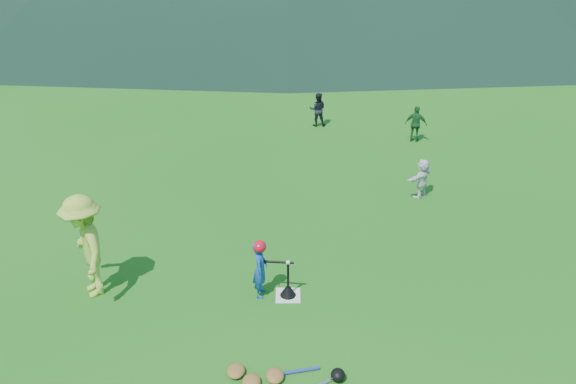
{
  "coord_description": "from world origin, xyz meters",
  "views": [
    {
      "loc": [
        -0.0,
        -8.41,
        6.33
      ],
      "look_at": [
        0.0,
        2.5,
        0.9
      ],
      "focal_mm": 35.0,
      "sensor_mm": 36.0,
      "label": 1
    }
  ],
  "objects_px": {
    "home_plate": "(288,295)",
    "adult_coach": "(86,246)",
    "fielder_c": "(416,124)",
    "batting_tee": "(288,290)",
    "batter_child": "(260,269)",
    "fielder_d": "(422,178)",
    "equipment_pile": "(275,376)",
    "fielder_b": "(318,109)"
  },
  "relations": [
    {
      "from": "fielder_b",
      "to": "fielder_d",
      "type": "relative_size",
      "value": 1.12
    },
    {
      "from": "adult_coach",
      "to": "fielder_b",
      "type": "distance_m",
      "value": 10.26
    },
    {
      "from": "batting_tee",
      "to": "fielder_d",
      "type": "bearing_deg",
      "value": 51.06
    },
    {
      "from": "fielder_c",
      "to": "equipment_pile",
      "type": "height_order",
      "value": "fielder_c"
    },
    {
      "from": "batter_child",
      "to": "batting_tee",
      "type": "relative_size",
      "value": 1.64
    },
    {
      "from": "home_plate",
      "to": "fielder_b",
      "type": "relative_size",
      "value": 0.4
    },
    {
      "from": "batter_child",
      "to": "fielder_b",
      "type": "xyz_separation_m",
      "value": [
        1.48,
        9.23,
        0.0
      ]
    },
    {
      "from": "home_plate",
      "to": "adult_coach",
      "type": "distance_m",
      "value": 3.75
    },
    {
      "from": "adult_coach",
      "to": "batting_tee",
      "type": "height_order",
      "value": "adult_coach"
    },
    {
      "from": "batter_child",
      "to": "fielder_d",
      "type": "bearing_deg",
      "value": -39.57
    },
    {
      "from": "fielder_b",
      "to": "fielder_c",
      "type": "bearing_deg",
      "value": 155.97
    },
    {
      "from": "fielder_b",
      "to": "fielder_c",
      "type": "relative_size",
      "value": 0.99
    },
    {
      "from": "home_plate",
      "to": "adult_coach",
      "type": "bearing_deg",
      "value": 177.97
    },
    {
      "from": "fielder_b",
      "to": "equipment_pile",
      "type": "distance_m",
      "value": 11.43
    },
    {
      "from": "home_plate",
      "to": "fielder_c",
      "type": "height_order",
      "value": "fielder_c"
    },
    {
      "from": "adult_coach",
      "to": "equipment_pile",
      "type": "bearing_deg",
      "value": 29.49
    },
    {
      "from": "home_plate",
      "to": "fielder_d",
      "type": "bearing_deg",
      "value": 51.06
    },
    {
      "from": "batter_child",
      "to": "equipment_pile",
      "type": "height_order",
      "value": "batter_child"
    },
    {
      "from": "batter_child",
      "to": "batting_tee",
      "type": "distance_m",
      "value": 0.66
    },
    {
      "from": "fielder_b",
      "to": "adult_coach",
      "type": "bearing_deg",
      "value": 65.59
    },
    {
      "from": "home_plate",
      "to": "equipment_pile",
      "type": "relative_size",
      "value": 0.25
    },
    {
      "from": "fielder_b",
      "to": "batting_tee",
      "type": "relative_size",
      "value": 1.64
    },
    {
      "from": "fielder_c",
      "to": "batting_tee",
      "type": "distance_m",
      "value": 8.77
    },
    {
      "from": "adult_coach",
      "to": "fielder_c",
      "type": "bearing_deg",
      "value": 107.9
    },
    {
      "from": "adult_coach",
      "to": "fielder_d",
      "type": "relative_size",
      "value": 1.99
    },
    {
      "from": "fielder_d",
      "to": "batting_tee",
      "type": "xyz_separation_m",
      "value": [
        -3.3,
        -4.08,
        -0.37
      ]
    },
    {
      "from": "fielder_d",
      "to": "adult_coach",
      "type": "bearing_deg",
      "value": -14.42
    },
    {
      "from": "equipment_pile",
      "to": "home_plate",
      "type": "bearing_deg",
      "value": 84.58
    },
    {
      "from": "adult_coach",
      "to": "batting_tee",
      "type": "relative_size",
      "value": 2.92
    },
    {
      "from": "batting_tee",
      "to": "fielder_c",
      "type": "bearing_deg",
      "value": 63.48
    },
    {
      "from": "batter_child",
      "to": "fielder_b",
      "type": "bearing_deg",
      "value": -5.33
    },
    {
      "from": "fielder_b",
      "to": "batting_tee",
      "type": "bearing_deg",
      "value": 86.23
    },
    {
      "from": "fielder_d",
      "to": "equipment_pile",
      "type": "relative_size",
      "value": 0.56
    },
    {
      "from": "batting_tee",
      "to": "equipment_pile",
      "type": "distance_m",
      "value": 2.08
    },
    {
      "from": "fielder_b",
      "to": "equipment_pile",
      "type": "relative_size",
      "value": 0.62
    },
    {
      "from": "adult_coach",
      "to": "fielder_c",
      "type": "xyz_separation_m",
      "value": [
        7.53,
        7.71,
        -0.43
      ]
    },
    {
      "from": "batter_child",
      "to": "fielder_d",
      "type": "height_order",
      "value": "batter_child"
    },
    {
      "from": "fielder_b",
      "to": "equipment_pile",
      "type": "xyz_separation_m",
      "value": [
        -1.18,
        -11.36,
        -0.49
      ]
    },
    {
      "from": "fielder_c",
      "to": "fielder_d",
      "type": "bearing_deg",
      "value": 100.52
    },
    {
      "from": "batter_child",
      "to": "adult_coach",
      "type": "height_order",
      "value": "adult_coach"
    },
    {
      "from": "home_plate",
      "to": "fielder_c",
      "type": "xyz_separation_m",
      "value": [
        3.91,
        7.84,
        0.55
      ]
    },
    {
      "from": "home_plate",
      "to": "fielder_b",
      "type": "xyz_separation_m",
      "value": [
        0.98,
        9.29,
        0.55
      ]
    }
  ]
}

